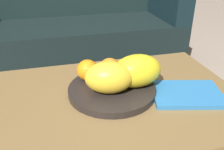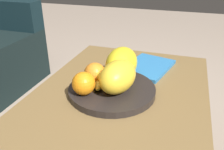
{
  "view_description": "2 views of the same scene",
  "coord_description": "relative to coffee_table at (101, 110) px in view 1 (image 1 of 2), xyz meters",
  "views": [
    {
      "loc": [
        -0.15,
        -0.73,
        0.93
      ],
      "look_at": [
        0.05,
        0.03,
        0.52
      ],
      "focal_mm": 39.09,
      "sensor_mm": 36.0,
      "label": 1
    },
    {
      "loc": [
        -0.67,
        -0.21,
        0.9
      ],
      "look_at": [
        0.05,
        0.03,
        0.52
      ],
      "focal_mm": 37.49,
      "sensor_mm": 36.0,
      "label": 2
    }
  ],
  "objects": [
    {
      "name": "melon_large_front",
      "position": [
        0.03,
        0.0,
        0.13
      ],
      "size": [
        0.19,
        0.15,
        0.11
      ],
      "primitive_type": "ellipsoid",
      "rotation": [
        0.0,
        0.0,
        -0.22
      ],
      "color": "yellow",
      "rests_on": "fruit_bowl"
    },
    {
      "name": "orange_front",
      "position": [
        -0.03,
        0.11,
        0.12
      ],
      "size": [
        0.08,
        0.08,
        0.08
      ],
      "primitive_type": "sphere",
      "color": "orange",
      "rests_on": "fruit_bowl"
    },
    {
      "name": "couch",
      "position": [
        0.05,
        1.28,
        -0.09
      ],
      "size": [
        1.7,
        0.7,
        0.9
      ],
      "color": "black",
      "rests_on": "ground_plane"
    },
    {
      "name": "coffee_table",
      "position": [
        0.0,
        0.0,
        0.0
      ],
      "size": [
        1.04,
        0.64,
        0.45
      ],
      "color": "brown",
      "rests_on": "ground_plane"
    },
    {
      "name": "melon_smaller_beside",
      "position": [
        0.14,
        0.02,
        0.14
      ],
      "size": [
        0.19,
        0.13,
        0.12
      ],
      "primitive_type": "ellipsoid",
      "rotation": [
        0.0,
        0.0,
        0.06
      ],
      "color": "yellow",
      "rests_on": "fruit_bowl"
    },
    {
      "name": "magazine",
      "position": [
        0.31,
        -0.06,
        0.06
      ],
      "size": [
        0.29,
        0.24,
        0.02
      ],
      "primitive_type": "cube",
      "rotation": [
        0.0,
        0.0,
        -0.24
      ],
      "color": "#2D75B5",
      "rests_on": "coffee_table"
    },
    {
      "name": "orange_left",
      "position": [
        0.06,
        0.1,
        0.12
      ],
      "size": [
        0.08,
        0.08,
        0.08
      ],
      "primitive_type": "sphere",
      "color": "orange",
      "rests_on": "fruit_bowl"
    },
    {
      "name": "banana_bunch",
      "position": [
        0.05,
        0.08,
        0.1
      ],
      "size": [
        0.15,
        0.15,
        0.06
      ],
      "color": "gold",
      "rests_on": "fruit_bowl"
    },
    {
      "name": "fruit_bowl",
      "position": [
        0.05,
        0.03,
        0.06
      ],
      "size": [
        0.33,
        0.33,
        0.03
      ],
      "primitive_type": "cylinder",
      "color": "black",
      "rests_on": "coffee_table"
    }
  ]
}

